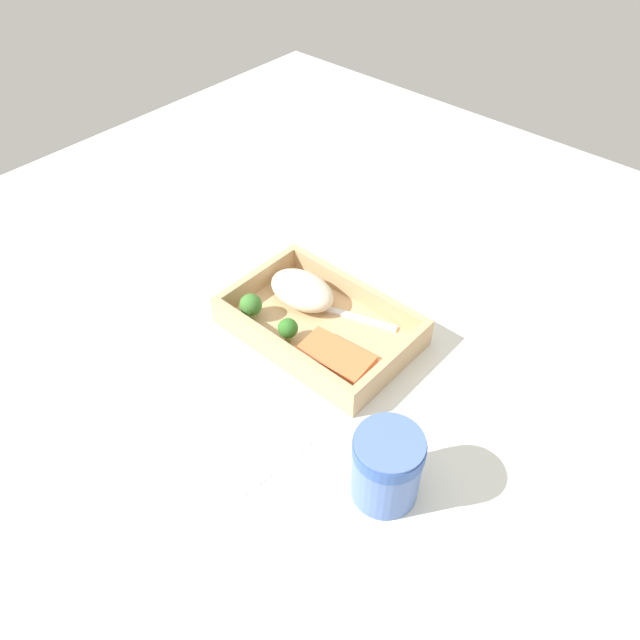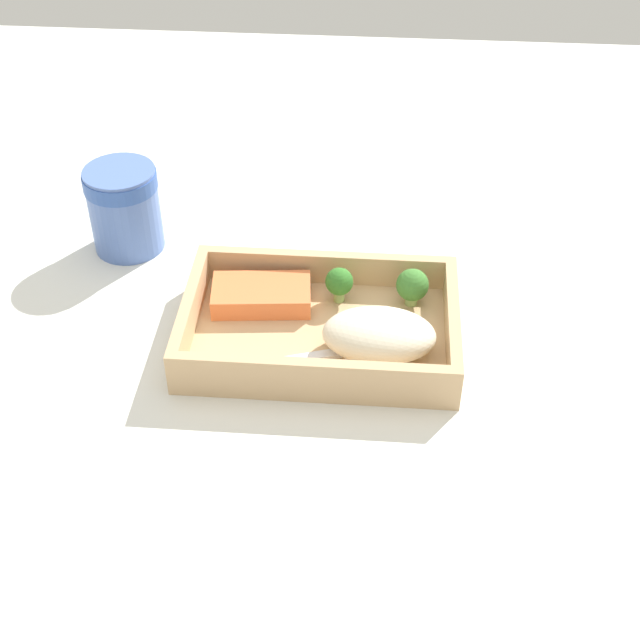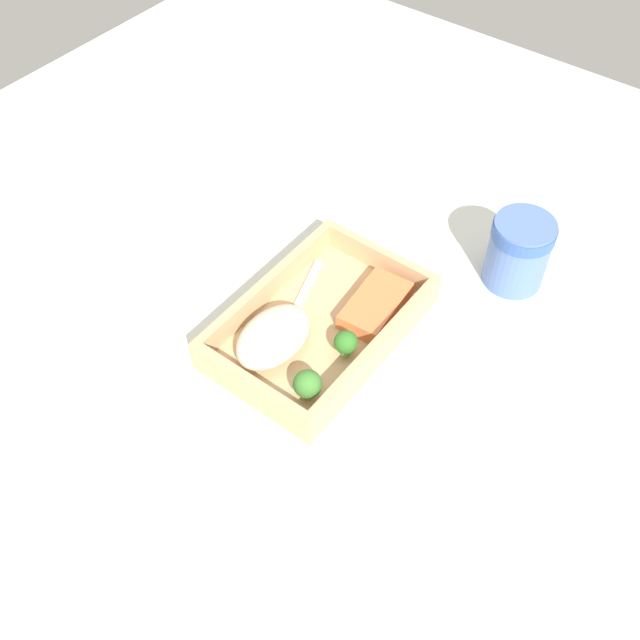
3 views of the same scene
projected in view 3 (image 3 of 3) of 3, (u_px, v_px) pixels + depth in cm
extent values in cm
cube|color=silver|center=(320.00, 338.00, 98.54)|extent=(160.00, 160.00, 2.00)
cube|color=tan|center=(320.00, 330.00, 97.32)|extent=(28.30, 18.62, 1.20)
cube|color=tan|center=(268.00, 288.00, 98.88)|extent=(28.30, 1.20, 3.62)
cube|color=tan|center=(376.00, 351.00, 92.07)|extent=(28.30, 1.20, 3.62)
cube|color=tan|center=(380.00, 259.00, 102.46)|extent=(1.20, 16.22, 3.62)
cube|color=tan|center=(251.00, 388.00, 88.50)|extent=(1.20, 16.22, 3.62)
cube|color=#E47440|center=(375.00, 305.00, 97.81)|extent=(11.02, 6.80, 2.28)
ellipsoid|color=beige|center=(273.00, 337.00, 93.08)|extent=(11.41, 7.55, 4.35)
cylinder|color=#8AAD64|center=(308.00, 392.00, 89.32)|extent=(1.33, 1.33, 1.56)
sphere|color=#3D7A2F|center=(308.00, 384.00, 87.99)|extent=(3.50, 3.50, 3.50)
cylinder|color=#80A35A|center=(345.00, 351.00, 93.29)|extent=(1.15, 1.15, 1.74)
sphere|color=#317126|center=(346.00, 342.00, 92.00)|extent=(3.02, 3.02, 3.02)
cube|color=silver|center=(304.00, 293.00, 100.46)|extent=(12.13, 4.90, 0.44)
cube|color=silver|center=(283.00, 336.00, 95.63)|extent=(3.92, 3.15, 0.44)
cylinder|color=#5170B8|center=(518.00, 252.00, 100.21)|extent=(8.19, 8.19, 10.30)
cylinder|color=#3356A8|center=(524.00, 231.00, 97.29)|extent=(8.43, 8.43, 1.85)
cube|color=white|center=(489.00, 370.00, 93.77)|extent=(9.67, 15.44, 0.24)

